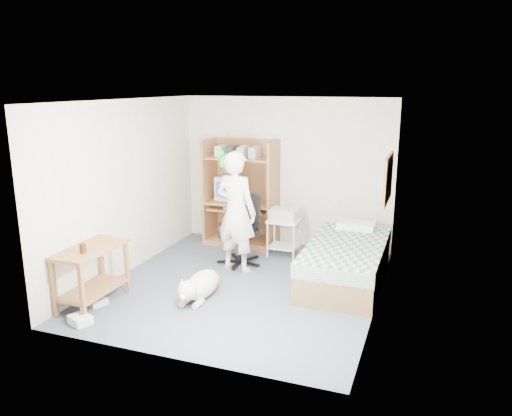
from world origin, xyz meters
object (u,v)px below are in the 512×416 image
(side_desk, at_px, (92,267))
(office_chair, at_px, (242,239))
(printer_cart, at_px, (284,232))
(bed, at_px, (346,262))
(dog, at_px, (200,285))
(computer_hutch, at_px, (242,197))
(person, at_px, (236,212))

(side_desk, bearing_deg, office_chair, 59.28)
(side_desk, relative_size, printer_cart, 1.67)
(bed, distance_m, dog, 2.06)
(computer_hutch, bearing_deg, person, -72.17)
(bed, relative_size, printer_cart, 3.38)
(office_chair, bearing_deg, side_desk, -107.43)
(dog, bearing_deg, person, 86.97)
(person, relative_size, dog, 1.66)
(bed, xyz_separation_m, printer_cart, (-1.14, 0.77, 0.11))
(side_desk, relative_size, person, 0.56)
(side_desk, relative_size, dog, 0.93)
(office_chair, height_order, printer_cart, office_chair)
(person, relative_size, printer_cart, 2.99)
(computer_hutch, distance_m, office_chair, 1.07)
(computer_hutch, distance_m, printer_cart, 1.02)
(side_desk, bearing_deg, computer_hutch, 73.86)
(office_chair, height_order, person, person)
(dog, relative_size, printer_cart, 1.80)
(office_chair, bearing_deg, dog, -77.80)
(side_desk, height_order, office_chair, office_chair)
(office_chair, bearing_deg, bed, 5.96)
(side_desk, bearing_deg, dog, 27.68)
(computer_hutch, bearing_deg, printer_cart, -22.34)
(computer_hutch, height_order, side_desk, computer_hutch)
(side_desk, height_order, dog, side_desk)
(computer_hutch, height_order, dog, computer_hutch)
(side_desk, bearing_deg, printer_cart, 56.48)
(bed, xyz_separation_m, office_chair, (-1.65, 0.21, 0.10))
(person, bearing_deg, printer_cart, -105.28)
(side_desk, height_order, person, person)
(side_desk, xyz_separation_m, printer_cart, (1.71, 2.58, -0.10))
(computer_hutch, relative_size, bed, 0.89)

